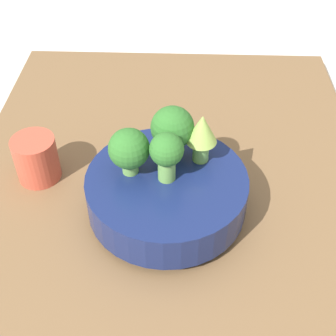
{
  "coord_description": "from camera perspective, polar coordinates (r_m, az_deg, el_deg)",
  "views": [
    {
      "loc": [
        -0.48,
        -0.02,
        0.58
      ],
      "look_at": [
        0.02,
        -0.0,
        0.13
      ],
      "focal_mm": 50.0,
      "sensor_mm": 36.0,
      "label": 1
    }
  ],
  "objects": [
    {
      "name": "romanesco_piece_near",
      "position": [
        0.69,
        4.15,
        4.3
      ],
      "size": [
        0.05,
        0.05,
        0.08
      ],
      "color": "#6BA34C",
      "rests_on": "bowl"
    },
    {
      "name": "table",
      "position": [
        0.74,
        -0.19,
        -7.05
      ],
      "size": [
        1.03,
        0.68,
        0.03
      ],
      "color": "brown",
      "rests_on": "ground_plane"
    },
    {
      "name": "broccoli_floret_center",
      "position": [
        0.65,
        0.0,
        1.86
      ],
      "size": [
        0.05,
        0.05,
        0.08
      ],
      "color": "#6BA34C",
      "rests_on": "bowl"
    },
    {
      "name": "ground_plane",
      "position": [
        0.76,
        -0.19,
        -7.89
      ],
      "size": [
        6.0,
        6.0,
        0.0
      ],
      "primitive_type": "plane",
      "color": "silver"
    },
    {
      "name": "bowl",
      "position": [
        0.71,
        0.0,
        -3.02
      ],
      "size": [
        0.24,
        0.24,
        0.07
      ],
      "color": "navy",
      "rests_on": "table"
    },
    {
      "name": "cup",
      "position": [
        0.8,
        -15.75,
        1.11
      ],
      "size": [
        0.07,
        0.07,
        0.08
      ],
      "color": "#C64C38",
      "rests_on": "table"
    },
    {
      "name": "broccoli_floret_back",
      "position": [
        0.67,
        -4.77,
        2.25
      ],
      "size": [
        0.06,
        0.06,
        0.07
      ],
      "color": "#6BA34C",
      "rests_on": "bowl"
    },
    {
      "name": "broccoli_floret_right",
      "position": [
        0.7,
        0.54,
        4.84
      ],
      "size": [
        0.07,
        0.07,
        0.08
      ],
      "color": "#7AB256",
      "rests_on": "bowl"
    }
  ]
}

